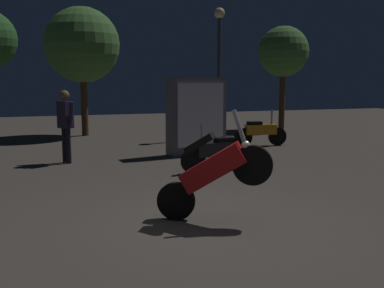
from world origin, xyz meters
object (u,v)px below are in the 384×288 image
(motorcycle_orange_parked_right, at_px, (260,132))
(motorcycle_black_parked_left, at_px, (216,152))
(streetlamp_near, at_px, (219,55))
(kiosk_billboard, at_px, (196,116))
(motorcycle_red_foreground, at_px, (213,172))
(person_rider_beside, at_px, (65,120))

(motorcycle_orange_parked_right, bearing_deg, motorcycle_black_parked_left, -122.46)
(motorcycle_orange_parked_right, height_order, streetlamp_near, streetlamp_near)
(streetlamp_near, height_order, kiosk_billboard, streetlamp_near)
(motorcycle_orange_parked_right, relative_size, streetlamp_near, 0.38)
(motorcycle_red_foreground, height_order, motorcycle_black_parked_left, motorcycle_red_foreground)
(kiosk_billboard, bearing_deg, motorcycle_orange_parked_right, -168.55)
(kiosk_billboard, bearing_deg, streetlamp_near, -129.74)
(motorcycle_red_foreground, xyz_separation_m, person_rider_beside, (-1.84, 5.34, 0.33))
(person_rider_beside, bearing_deg, motorcycle_orange_parked_right, 157.61)
(motorcycle_black_parked_left, height_order, kiosk_billboard, kiosk_billboard)
(person_rider_beside, distance_m, streetlamp_near, 6.31)
(motorcycle_orange_parked_right, xyz_separation_m, kiosk_billboard, (-2.35, -0.85, 0.61))
(motorcycle_orange_parked_right, distance_m, person_rider_beside, 5.92)
(motorcycle_red_foreground, bearing_deg, person_rider_beside, 139.44)
(motorcycle_black_parked_left, height_order, motorcycle_orange_parked_right, same)
(motorcycle_black_parked_left, bearing_deg, person_rider_beside, -37.81)
(motorcycle_black_parked_left, distance_m, motorcycle_orange_parked_right, 4.11)
(streetlamp_near, bearing_deg, motorcycle_red_foreground, -111.60)
(motorcycle_red_foreground, bearing_deg, motorcycle_orange_parked_right, 88.89)
(motorcycle_red_foreground, height_order, streetlamp_near, streetlamp_near)
(kiosk_billboard, bearing_deg, person_rider_beside, -4.37)
(motorcycle_black_parked_left, relative_size, kiosk_billboard, 0.79)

